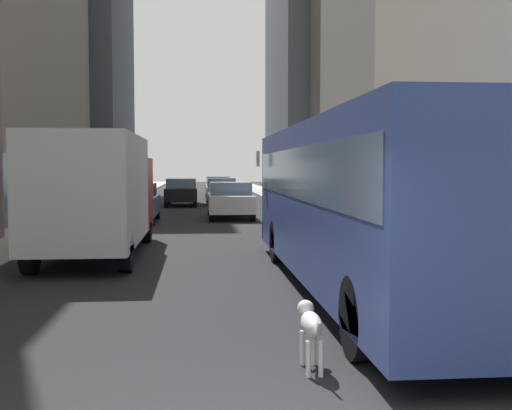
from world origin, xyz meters
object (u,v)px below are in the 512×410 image
Objects in this scene: car_black_suv at (181,192)px; box_truck at (97,191)px; car_white_van at (230,200)px; transit_bus at (363,194)px; car_silver_sedan at (221,191)px; dalmatian_dog at (310,324)px; car_blue_hatchback at (136,202)px; car_grey_wagon at (218,188)px.

box_truck reaches higher than car_black_suv.
transit_bus is at bearing -84.53° from car_white_van.
car_white_van is at bearing 95.47° from transit_bus.
car_white_van is at bearing -90.00° from car_silver_sedan.
dalmatian_dog is (3.83, -9.43, -1.15)m from box_truck.
dalmatian_dog is at bearing -78.89° from car_blue_hatchback.
transit_bus is 7.50m from box_truck.
box_truck is (-4.00, -22.49, 0.84)m from car_silver_sedan.
transit_bus reaches higher than car_black_suv.
car_black_suv and car_white_van have the same top height.
car_blue_hatchback is at bearing -157.51° from car_white_van.
car_blue_hatchback is 4.07× the size of dalmatian_dog.
box_truck reaches higher than car_blue_hatchback.
car_blue_hatchback is 4.33m from car_white_van.
car_grey_wagon is 38.28m from dalmatian_dog.
car_grey_wagon reaches higher than dalmatian_dog.
car_white_van reaches higher than dalmatian_dog.
transit_bus reaches higher than car_blue_hatchback.
car_black_suv is at bearing -151.01° from car_silver_sedan.
dalmatian_dog is (2.23, -30.59, -0.31)m from car_black_suv.
box_truck is (-1.60, -21.16, 0.84)m from car_black_suv.
car_silver_sedan is (-1.60, 27.48, -0.95)m from transit_bus.
transit_bus is at bearing -87.29° from car_grey_wagon.
car_white_van is (0.00, -10.78, 0.00)m from car_silver_sedan.
car_black_suv is at bearing 81.80° from car_blue_hatchback.
car_silver_sedan is 1.11× the size of car_blue_hatchback.
car_blue_hatchback is 19.85m from dalmatian_dog.
transit_bus is 33.89m from car_grey_wagon.
car_silver_sedan and car_black_suv have the same top height.
car_blue_hatchback and car_black_suv have the same top height.
car_grey_wagon is 0.61× the size of box_truck.
dalmatian_dog is at bearing -90.47° from car_white_van.
box_truck is at bearing -97.89° from car_grey_wagon.
box_truck is at bearing -94.32° from car_black_suv.
transit_bus is 16.08m from car_blue_hatchback.
car_grey_wagon is (4.00, 18.80, 0.00)m from car_blue_hatchback.
car_blue_hatchback is at bearing 101.11° from dalmatian_dog.
car_silver_sedan is 0.58× the size of box_truck.
box_truck is at bearing 112.10° from dalmatian_dog.
car_white_van is at bearing 89.53° from dalmatian_dog.
car_blue_hatchback is 19.22m from car_grey_wagon.
car_white_van is at bearing 22.49° from car_blue_hatchback.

